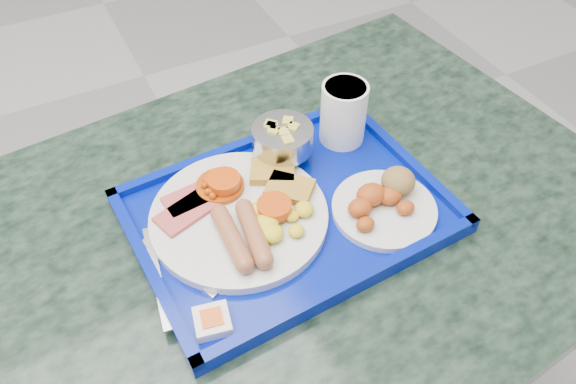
# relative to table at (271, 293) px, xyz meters

# --- Properties ---
(table) EXTENTS (1.21, 0.87, 0.71)m
(table) POSITION_rel_table_xyz_m (0.00, 0.00, 0.00)
(table) COLOR slate
(table) RESTS_ON floor
(tray) EXTENTS (0.47, 0.36, 0.03)m
(tray) POSITION_rel_table_xyz_m (0.04, 0.00, 0.19)
(tray) COLOR #031593
(tray) RESTS_ON table
(main_plate) EXTENTS (0.26, 0.26, 0.04)m
(main_plate) POSITION_rel_table_xyz_m (-0.03, 0.02, 0.21)
(main_plate) COLOR silver
(main_plate) RESTS_ON tray
(bread_plate) EXTENTS (0.16, 0.16, 0.05)m
(bread_plate) POSITION_rel_table_xyz_m (0.17, -0.06, 0.21)
(bread_plate) COLOR silver
(bread_plate) RESTS_ON tray
(fruit_bowl) EXTENTS (0.10, 0.10, 0.07)m
(fruit_bowl) POSITION_rel_table_xyz_m (0.08, 0.11, 0.24)
(fruit_bowl) COLOR #ACACAE
(fruit_bowl) RESTS_ON tray
(juice_cup) EXTENTS (0.08, 0.08, 0.11)m
(juice_cup) POSITION_rel_table_xyz_m (0.19, 0.11, 0.25)
(juice_cup) COLOR white
(juice_cup) RESTS_ON tray
(spoon) EXTENTS (0.10, 0.18, 0.01)m
(spoon) POSITION_rel_table_xyz_m (-0.12, 0.04, 0.20)
(spoon) COLOR #ACACAE
(spoon) RESTS_ON tray
(knife) EXTENTS (0.04, 0.17, 0.00)m
(knife) POSITION_rel_table_xyz_m (-0.18, -0.02, 0.20)
(knife) COLOR #ACACAE
(knife) RESTS_ON tray
(jam_packet) EXTENTS (0.05, 0.05, 0.02)m
(jam_packet) POSITION_rel_table_xyz_m (-0.14, -0.13, 0.21)
(jam_packet) COLOR white
(jam_packet) RESTS_ON tray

